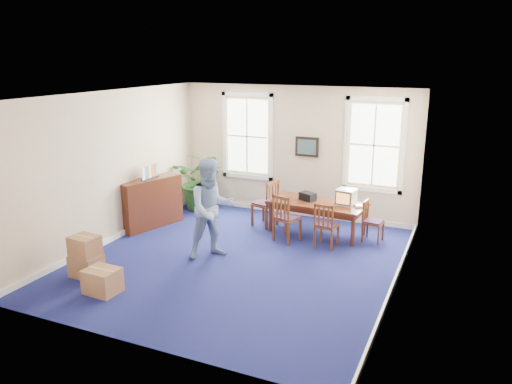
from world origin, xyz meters
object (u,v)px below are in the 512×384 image
at_px(conference_table, 317,217).
at_px(potted_plant, 202,181).
at_px(man, 212,209).
at_px(crt_tv, 346,197).
at_px(credenza, 151,201).
at_px(chair_near_left, 287,218).
at_px(cardboard_boxes, 98,255).

bearing_deg(conference_table, potted_plant, 175.46).
relative_size(man, potted_plant, 1.30).
xyz_separation_m(crt_tv, man, (-2.12, -2.20, 0.09)).
bearing_deg(credenza, chair_near_left, 23.83).
xyz_separation_m(crt_tv, chair_near_left, (-1.07, -0.78, -0.38)).
bearing_deg(cardboard_boxes, man, 48.37).
bearing_deg(crt_tv, man, -127.04).
height_order(chair_near_left, cardboard_boxes, chair_near_left).
height_order(chair_near_left, man, man).
distance_m(conference_table, chair_near_left, 0.87).
relative_size(conference_table, chair_near_left, 2.04).
bearing_deg(man, crt_tv, -1.35).
xyz_separation_m(conference_table, chair_near_left, (-0.44, -0.73, 0.16)).
bearing_deg(conference_table, credenza, -158.04).
distance_m(chair_near_left, man, 1.83).
xyz_separation_m(credenza, cardboard_boxes, (0.73, -2.66, -0.20)).
bearing_deg(potted_plant, conference_table, -9.55).
height_order(crt_tv, cardboard_boxes, crt_tv).
xyz_separation_m(conference_table, potted_plant, (-3.26, 0.55, 0.40)).
bearing_deg(conference_table, chair_near_left, -115.95).
height_order(man, credenza, man).
height_order(crt_tv, potted_plant, potted_plant).
relative_size(credenza, potted_plant, 1.01).
height_order(chair_near_left, potted_plant, potted_plant).
relative_size(chair_near_left, credenza, 0.68).
distance_m(conference_table, potted_plant, 3.33).
bearing_deg(credenza, cardboard_boxes, -57.68).
bearing_deg(chair_near_left, potted_plant, -6.06).
xyz_separation_m(credenza, potted_plant, (0.42, 1.67, 0.16)).
height_order(conference_table, potted_plant, potted_plant).
relative_size(crt_tv, cardboard_boxes, 0.30).
height_order(man, cardboard_boxes, man).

